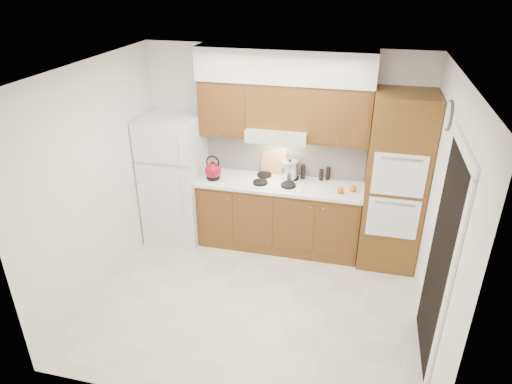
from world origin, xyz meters
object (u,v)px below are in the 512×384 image
at_px(oven_cabinet, 395,183).
at_px(kettle, 213,171).
at_px(stock_pot, 290,169).
at_px(fridge, 175,179).

relative_size(oven_cabinet, kettle, 10.19).
xyz_separation_m(kettle, stock_pot, (0.97, 0.22, 0.02)).
relative_size(oven_cabinet, stock_pot, 9.99).
bearing_deg(kettle, fridge, 167.39).
xyz_separation_m(oven_cabinet, kettle, (-2.28, -0.07, -0.04)).
height_order(oven_cabinet, kettle, oven_cabinet).
bearing_deg(stock_pot, kettle, -167.16).
bearing_deg(oven_cabinet, kettle, -178.20).
distance_m(fridge, oven_cabinet, 2.86).
distance_m(fridge, stock_pot, 1.56).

